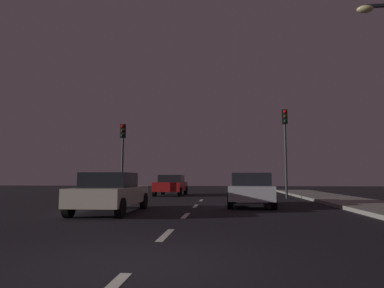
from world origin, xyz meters
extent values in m
plane|color=black|center=(0.00, 7.00, 0.00)|extent=(80.00, 80.00, 0.00)
cube|color=silver|center=(0.00, 2.60, 0.00)|extent=(0.16, 1.60, 0.01)
cube|color=silver|center=(0.00, 6.40, 0.00)|extent=(0.16, 1.60, 0.01)
cube|color=silver|center=(0.00, 10.20, 0.00)|extent=(0.16, 1.60, 0.01)
cube|color=silver|center=(0.00, 14.00, 0.00)|extent=(0.16, 1.60, 0.01)
cylinder|color=#2D2D30|center=(-5.22, 16.09, 2.36)|extent=(0.14, 0.14, 4.73)
cube|color=black|center=(-5.22, 16.09, 4.28)|extent=(0.32, 0.24, 0.90)
sphere|color=red|center=(-5.22, 15.93, 4.58)|extent=(0.20, 0.20, 0.20)
sphere|color=#3F2D0C|center=(-5.22, 15.93, 4.28)|extent=(0.20, 0.20, 0.20)
sphere|color=#0C3319|center=(-5.22, 15.93, 3.98)|extent=(0.20, 0.20, 0.20)
cylinder|color=#2D2D30|center=(5.06, 16.09, 2.74)|extent=(0.14, 0.14, 5.48)
cube|color=black|center=(5.06, 16.09, 5.03)|extent=(0.32, 0.24, 0.90)
sphere|color=red|center=(5.06, 15.93, 5.33)|extent=(0.20, 0.20, 0.20)
sphere|color=#3F2D0C|center=(5.06, 15.93, 5.03)|extent=(0.20, 0.20, 0.20)
sphere|color=#0C3319|center=(5.06, 15.93, 4.73)|extent=(0.20, 0.20, 0.20)
cube|color=silver|center=(2.51, 10.30, 0.62)|extent=(2.15, 3.98, 0.60)
cube|color=black|center=(2.49, 10.11, 1.20)|extent=(1.76, 1.85, 0.55)
cylinder|color=black|center=(1.75, 11.74, 0.32)|extent=(0.27, 0.66, 0.64)
cylinder|color=black|center=(3.48, 11.60, 0.32)|extent=(0.27, 0.66, 0.64)
cylinder|color=black|center=(1.54, 9.00, 0.32)|extent=(0.27, 0.66, 0.64)
cylinder|color=black|center=(3.27, 8.86, 0.32)|extent=(0.27, 0.66, 0.64)
cube|color=beige|center=(-2.81, 7.11, 0.62)|extent=(1.89, 4.50, 0.60)
cube|color=black|center=(-2.81, 6.88, 1.18)|extent=(1.62, 2.04, 0.52)
cylinder|color=black|center=(-3.69, 8.76, 0.32)|extent=(0.23, 0.64, 0.64)
cylinder|color=black|center=(-2.02, 8.80, 0.32)|extent=(0.23, 0.64, 0.64)
cylinder|color=black|center=(-3.61, 5.41, 0.32)|extent=(0.23, 0.64, 0.64)
cylinder|color=black|center=(-1.94, 5.45, 0.32)|extent=(0.23, 0.64, 0.64)
cube|color=#B21919|center=(-2.53, 19.02, 0.64)|extent=(1.98, 3.86, 0.63)
cube|color=black|center=(-2.53, 19.21, 1.21)|extent=(1.69, 1.76, 0.51)
cylinder|color=black|center=(-1.70, 17.64, 0.32)|extent=(0.24, 0.65, 0.64)
cylinder|color=black|center=(-3.44, 17.69, 0.32)|extent=(0.24, 0.65, 0.64)
cylinder|color=black|center=(-1.62, 20.35, 0.32)|extent=(0.24, 0.65, 0.64)
cylinder|color=black|center=(-3.36, 20.40, 0.32)|extent=(0.24, 0.65, 0.64)
ellipsoid|color=#F2D88C|center=(6.18, 6.62, 7.04)|extent=(0.56, 0.36, 0.24)
camera|label=1|loc=(1.31, -4.87, 1.26)|focal=31.29mm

